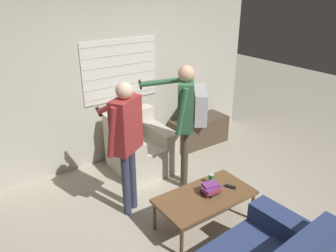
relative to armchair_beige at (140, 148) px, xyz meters
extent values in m
plane|color=#B2A893|center=(-0.08, -1.47, -0.35)|extent=(16.00, 16.00, 0.00)
cube|color=#BCB7A8|center=(-0.08, 0.56, 0.93)|extent=(5.20, 0.06, 2.55)
cube|color=silver|center=(0.01, 0.52, 1.10)|extent=(1.23, 0.02, 0.93)
cube|color=#A4A099|center=(0.01, 0.51, 0.71)|extent=(1.21, 0.00, 0.01)
cube|color=#A4A099|center=(0.01, 0.51, 0.86)|extent=(1.21, 0.00, 0.01)
cube|color=#A4A099|center=(0.01, 0.51, 1.02)|extent=(1.21, 0.00, 0.01)
cube|color=#A4A099|center=(0.01, 0.51, 1.17)|extent=(1.21, 0.00, 0.01)
cube|color=#A4A099|center=(0.01, 0.51, 1.33)|extent=(1.21, 0.00, 0.01)
cube|color=#A4A099|center=(0.01, 0.51, 1.49)|extent=(1.21, 0.00, 0.01)
cube|color=navy|center=(0.18, -2.56, 0.17)|extent=(0.30, 0.86, 0.19)
cube|color=beige|center=(0.00, -0.05, -0.12)|extent=(0.82, 0.89, 0.45)
cube|color=beige|center=(0.00, 0.29, 0.31)|extent=(0.81, 0.21, 0.42)
cube|color=beige|center=(0.28, -0.04, 0.21)|extent=(0.25, 0.89, 0.20)
cube|color=beige|center=(-0.28, -0.05, 0.21)|extent=(0.25, 0.89, 0.20)
cube|color=brown|center=(-0.04, -1.58, 0.04)|extent=(1.15, 0.60, 0.04)
cylinder|color=brown|center=(-0.57, -1.31, -0.16)|extent=(0.04, 0.04, 0.37)
cylinder|color=brown|center=(0.50, -1.31, -0.16)|extent=(0.04, 0.04, 0.37)
cylinder|color=brown|center=(-0.57, -1.84, -0.16)|extent=(0.04, 0.04, 0.37)
cylinder|color=brown|center=(0.50, -1.84, -0.16)|extent=(0.04, 0.04, 0.37)
cube|color=#4C3D2D|center=(1.30, 0.15, -0.11)|extent=(1.03, 0.45, 0.48)
cube|color=#B2B2B7|center=(1.30, 0.15, 0.39)|extent=(0.63, 0.76, 0.53)
cube|color=#3D4738|center=(1.21, 0.21, 0.39)|extent=(0.41, 0.55, 0.43)
cylinder|color=#33384C|center=(-0.69, -0.88, 0.08)|extent=(0.10, 0.10, 0.86)
cylinder|color=#33384C|center=(-0.57, -0.80, 0.08)|extent=(0.10, 0.10, 0.86)
cube|color=maroon|center=(-0.63, -0.84, 0.83)|extent=(0.45, 0.38, 0.64)
sphere|color=beige|center=(-0.63, -0.84, 1.24)|extent=(0.19, 0.19, 0.19)
cylinder|color=maroon|center=(-0.85, -0.92, 0.82)|extent=(0.14, 0.17, 0.61)
cylinder|color=maroon|center=(-0.57, -0.49, 0.97)|extent=(0.35, 0.52, 0.35)
cube|color=black|center=(-0.71, -0.26, 0.83)|extent=(0.08, 0.09, 0.13)
cylinder|color=#4C4233|center=(0.25, -0.81, 0.09)|extent=(0.10, 0.10, 0.87)
cylinder|color=#4C4233|center=(0.33, -0.70, 0.09)|extent=(0.10, 0.10, 0.87)
cube|color=#336642|center=(0.29, -0.75, 0.85)|extent=(0.39, 0.43, 0.65)
sphere|color=tan|center=(0.29, -0.75, 1.27)|extent=(0.22, 0.22, 0.22)
cylinder|color=#336642|center=(0.12, -0.89, 0.84)|extent=(0.17, 0.15, 0.62)
cylinder|color=#336642|center=(0.17, -0.40, 1.10)|extent=(0.54, 0.44, 0.16)
cube|color=black|center=(-0.07, -0.21, 1.06)|extent=(0.06, 0.06, 0.13)
cube|color=black|center=(0.05, -1.57, 0.08)|extent=(0.21, 0.20, 0.04)
cube|color=maroon|center=(0.03, -1.59, 0.11)|extent=(0.21, 0.17, 0.03)
cube|color=#75387F|center=(0.04, -1.59, 0.14)|extent=(0.24, 0.15, 0.04)
cube|color=#75387F|center=(0.04, -1.57, 0.18)|extent=(0.19, 0.15, 0.03)
cylinder|color=#238E47|center=(0.18, -1.43, 0.12)|extent=(0.07, 0.07, 0.12)
cylinder|color=silver|center=(0.18, -1.43, 0.19)|extent=(0.06, 0.06, 0.00)
cube|color=black|center=(0.31, -1.63, 0.07)|extent=(0.10, 0.13, 0.02)
camera|label=1|loc=(-2.18, -3.92, 2.30)|focal=35.00mm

